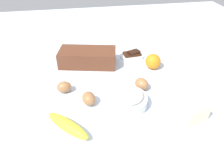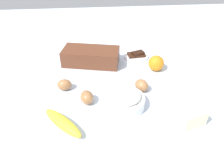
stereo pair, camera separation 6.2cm
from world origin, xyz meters
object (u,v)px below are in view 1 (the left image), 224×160
at_px(butter_block, 194,112).
at_px(egg_loose, 89,99).
at_px(loaf_pan, 88,57).
at_px(chocolate_plate, 132,55).
at_px(banana, 68,125).
at_px(egg_near_butter, 142,84).
at_px(egg_beside_bowl, 64,87).
at_px(flour_bowl, 127,98).
at_px(orange_fruit, 153,61).

distance_m(butter_block, egg_loose, 0.39).
distance_m(loaf_pan, chocolate_plate, 0.25).
bearing_deg(banana, chocolate_plate, 53.55).
xyz_separation_m(egg_near_butter, egg_loose, (-0.23, -0.06, -0.00)).
bearing_deg(egg_near_butter, loaf_pan, 130.29).
relative_size(loaf_pan, egg_beside_bowl, 4.88).
distance_m(flour_bowl, egg_beside_bowl, 0.28).
bearing_deg(egg_near_butter, egg_loose, -165.90).
height_order(orange_fruit, egg_beside_bowl, orange_fruit).
bearing_deg(flour_bowl, loaf_pan, 110.18).
bearing_deg(egg_loose, banana, -124.13).
xyz_separation_m(butter_block, egg_loose, (-0.37, 0.15, -0.00)).
bearing_deg(egg_near_butter, flour_bowl, -132.45).
height_order(butter_block, egg_near_butter, butter_block).
height_order(banana, egg_beside_bowl, egg_beside_bowl).
bearing_deg(butter_block, egg_near_butter, 123.08).
bearing_deg(orange_fruit, flour_bowl, -127.11).
bearing_deg(flour_bowl, egg_loose, 166.69).
bearing_deg(loaf_pan, banana, -91.22).
height_order(flour_bowl, chocolate_plate, flour_bowl).
bearing_deg(egg_loose, orange_fruit, 32.56).
xyz_separation_m(loaf_pan, egg_beside_bowl, (-0.12, -0.21, -0.02)).
xyz_separation_m(flour_bowl, butter_block, (0.22, -0.11, -0.00)).
height_order(loaf_pan, egg_loose, loaf_pan).
height_order(flour_bowl, banana, flour_bowl).
distance_m(loaf_pan, egg_near_butter, 0.33).
bearing_deg(butter_block, banana, 177.05).
xyz_separation_m(banana, orange_fruit, (0.42, 0.34, 0.02)).
bearing_deg(orange_fruit, egg_near_butter, -123.51).
height_order(orange_fruit, chocolate_plate, orange_fruit).
distance_m(egg_beside_bowl, egg_loose, 0.14).
relative_size(banana, orange_fruit, 2.51).
bearing_deg(egg_beside_bowl, orange_fruit, 15.41).
distance_m(egg_beside_bowl, chocolate_plate, 0.44).
xyz_separation_m(egg_beside_bowl, egg_loose, (0.10, -0.10, 0.00)).
bearing_deg(egg_beside_bowl, egg_near_butter, -6.41).
relative_size(banana, butter_block, 2.11).
distance_m(loaf_pan, butter_block, 0.57).
bearing_deg(egg_near_butter, egg_beside_bowl, 173.59).
height_order(flour_bowl, egg_near_butter, flour_bowl).
bearing_deg(egg_near_butter, chocolate_plate, 83.54).
bearing_deg(chocolate_plate, butter_block, -78.50).
height_order(egg_near_butter, chocolate_plate, egg_near_butter).
height_order(banana, egg_near_butter, egg_near_butter).
xyz_separation_m(loaf_pan, egg_near_butter, (0.21, -0.25, -0.02)).
bearing_deg(egg_loose, egg_near_butter, 14.10).
xyz_separation_m(banana, butter_block, (0.45, -0.02, 0.01)).
distance_m(banana, orange_fruit, 0.54).
xyz_separation_m(banana, egg_near_butter, (0.32, 0.18, 0.01)).
bearing_deg(banana, egg_beside_bowl, 93.17).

